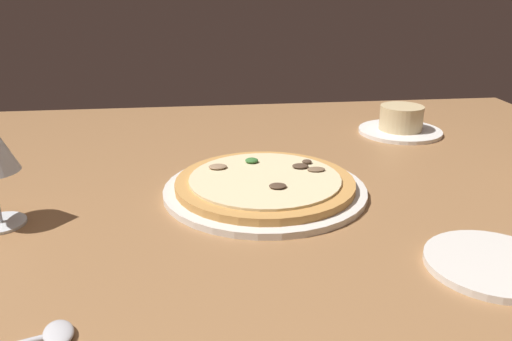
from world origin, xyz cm
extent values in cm
cube|color=#996B42|center=(0.00, 0.00, 2.00)|extent=(150.00, 110.00, 4.00)
cylinder|color=silver|center=(2.28, -4.21, 4.50)|extent=(31.38, 31.38, 1.00)
cylinder|color=#C68C47|center=(2.28, -4.21, 5.60)|extent=(27.75, 27.75, 1.20)
cylinder|color=beige|center=(2.28, -4.21, 6.40)|extent=(23.43, 23.43, 0.40)
ellipsoid|color=#387033|center=(1.02, 2.84, 6.97)|extent=(2.18, 2.04, 0.74)
ellipsoid|color=#937556|center=(-4.73, 0.78, 6.87)|extent=(2.96, 2.40, 0.55)
ellipsoid|color=#4C3828|center=(3.56, -8.49, 6.87)|extent=(2.59, 2.21, 0.53)
ellipsoid|color=#4C3828|center=(10.03, 1.26, 6.92)|extent=(1.60, 1.51, 0.63)
ellipsoid|color=brown|center=(10.77, -2.20, 6.81)|extent=(2.91, 2.11, 0.42)
ellipsoid|color=#4C3828|center=(8.55, -0.54, 6.87)|extent=(2.63, 2.22, 0.55)
cylinder|color=white|center=(35.59, 24.86, 4.40)|extent=(17.51, 17.51, 0.80)
cylinder|color=#D1B784|center=(35.59, 24.86, 7.37)|extent=(9.07, 9.07, 5.14)
cylinder|color=silver|center=(-34.96, -10.73, 4.20)|extent=(6.86, 6.86, 0.40)
cylinder|color=silver|center=(25.41, -29.29, 4.45)|extent=(15.46, 15.46, 0.90)
ellipsoid|color=silver|center=(-21.61, -36.13, 4.50)|extent=(3.88, 4.66, 1.00)
camera|label=1|loc=(-8.21, -78.31, 35.77)|focal=36.63mm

